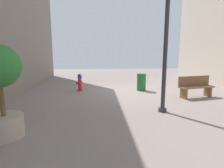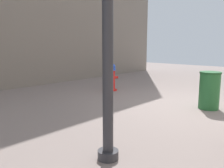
{
  "view_description": "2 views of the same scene",
  "coord_description": "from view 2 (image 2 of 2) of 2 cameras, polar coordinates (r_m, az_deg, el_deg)",
  "views": [
    {
      "loc": [
        1.62,
        9.46,
        2.09
      ],
      "look_at": [
        0.99,
        0.86,
        0.53
      ],
      "focal_mm": 29.84,
      "sensor_mm": 36.0,
      "label": 1
    },
    {
      "loc": [
        -2.62,
        5.61,
        1.51
      ],
      "look_at": [
        1.18,
        1.39,
        0.57
      ],
      "focal_mm": 38.32,
      "sensor_mm": 36.0,
      "label": 2
    }
  ],
  "objects": [
    {
      "name": "fire_hydrant",
      "position": [
        7.89,
        0.06,
        1.64
      ],
      "size": [
        0.38,
        0.4,
        0.89
      ],
      "color": "red",
      "rests_on": "ground_plane"
    },
    {
      "name": "trash_bin",
      "position": [
        6.09,
        22.22,
        -1.41
      ],
      "size": [
        0.49,
        0.49,
        0.89
      ],
      "color": "#266633",
      "rests_on": "ground_plane"
    },
    {
      "name": "ground_plane",
      "position": [
        6.38,
        16.48,
        -4.73
      ],
      "size": [
        23.4,
        23.4,
        0.0
      ],
      "primitive_type": "plane",
      "color": "gray"
    }
  ]
}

